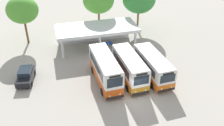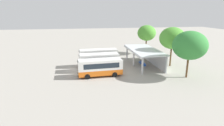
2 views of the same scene
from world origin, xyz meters
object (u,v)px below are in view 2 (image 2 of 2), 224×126
parked_car_flank (105,52)px  city_bus_middle_cream (100,67)px  waiting_chair_end_by_column (140,62)px  waiting_chair_middle_seat (142,63)px  waiting_chair_fourth_seat (143,64)px  city_bus_second_in_row (99,61)px  city_bus_nearest_orange (98,57)px  waiting_chair_second_from_end (141,62)px  waiting_chair_fifth_seat (144,65)px  waiting_chair_far_end_seat (145,66)px

parked_car_flank → city_bus_middle_cream: bearing=-11.3°
waiting_chair_end_by_column → waiting_chair_middle_seat: (1.19, 0.08, 0.00)m
waiting_chair_fourth_seat → city_bus_middle_cream: bearing=-65.3°
city_bus_middle_cream → waiting_chair_middle_seat: (-4.89, 9.29, -1.16)m
city_bus_second_in_row → waiting_chair_fourth_seat: city_bus_second_in_row is taller
city_bus_nearest_orange → city_bus_second_in_row: 3.05m
parked_car_flank → waiting_chair_middle_seat: parked_car_flank is taller
waiting_chair_second_from_end → waiting_chair_fourth_seat: size_ratio=1.00×
waiting_chair_end_by_column → waiting_chair_fifth_seat: bearing=2.8°
city_bus_middle_cream → waiting_chair_end_by_column: (-6.09, 9.21, -1.16)m
parked_car_flank → waiting_chair_fifth_seat: size_ratio=4.97×
waiting_chair_end_by_column → waiting_chair_fourth_seat: same height
city_bus_middle_cream → waiting_chair_far_end_seat: 9.91m
waiting_chair_second_from_end → waiting_chair_middle_seat: size_ratio=1.00×
city_bus_nearest_orange → waiting_chair_end_by_column: 8.97m
waiting_chair_fourth_seat → city_bus_second_in_row: bearing=-82.2°
city_bus_nearest_orange → waiting_chair_far_end_seat: city_bus_nearest_orange is taller
city_bus_nearest_orange → waiting_chair_end_by_column: bearing=90.1°
city_bus_second_in_row → waiting_chair_fourth_seat: bearing=97.8°
waiting_chair_second_from_end → waiting_chair_far_end_seat: 2.39m
city_bus_nearest_orange → waiting_chair_second_from_end: bearing=86.2°
parked_car_flank → waiting_chair_second_from_end: size_ratio=4.97×
city_bus_second_in_row → waiting_chair_middle_seat: size_ratio=8.82×
waiting_chair_far_end_seat → city_bus_middle_cream: bearing=-71.6°
city_bus_nearest_orange → parked_car_flank: size_ratio=1.85×
waiting_chair_end_by_column → waiting_chair_far_end_seat: (2.99, 0.14, 0.00)m
waiting_chair_middle_seat → waiting_chair_fifth_seat: same height
waiting_chair_end_by_column → city_bus_middle_cream: bearing=-56.5°
waiting_chair_second_from_end → waiting_chair_fourth_seat: 1.20m
waiting_chair_second_from_end → waiting_chair_middle_seat: (0.60, 0.04, 0.00)m
waiting_chair_second_from_end → waiting_chair_fifth_seat: 1.79m
waiting_chair_middle_seat → waiting_chair_fourth_seat: same height
city_bus_middle_cream → waiting_chair_fifth_seat: bearing=111.6°
waiting_chair_second_from_end → waiting_chair_fourth_seat: bearing=3.6°
city_bus_middle_cream → parked_car_flank: size_ratio=1.81×
waiting_chair_middle_seat → waiting_chair_far_end_seat: bearing=1.7°
waiting_chair_end_by_column → waiting_chair_far_end_seat: bearing=2.6°
waiting_chair_end_by_column → waiting_chair_far_end_seat: 2.99m
waiting_chair_middle_seat → parked_car_flank: bearing=-150.0°
waiting_chair_second_from_end → waiting_chair_fifth_seat: bearing=2.2°
waiting_chair_middle_seat → waiting_chair_fifth_seat: size_ratio=1.00×
waiting_chair_end_by_column → parked_car_flank: bearing=-147.4°
waiting_chair_second_from_end → waiting_chair_fifth_seat: (1.79, 0.07, 0.00)m
waiting_chair_fifth_seat → waiting_chair_second_from_end: bearing=-177.8°
waiting_chair_second_from_end → waiting_chair_far_end_seat: bearing=2.1°
waiting_chair_middle_seat → waiting_chair_far_end_seat: same height
city_bus_middle_cream → waiting_chair_second_from_end: bearing=120.7°
waiting_chair_fifth_seat → parked_car_flank: bearing=-152.5°
parked_car_flank → waiting_chair_fourth_seat: size_ratio=4.97×
parked_car_flank → waiting_chair_fourth_seat: bearing=28.8°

